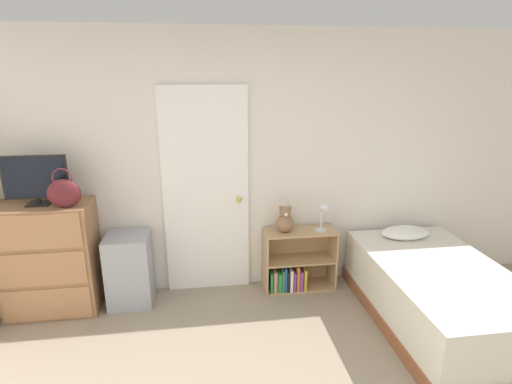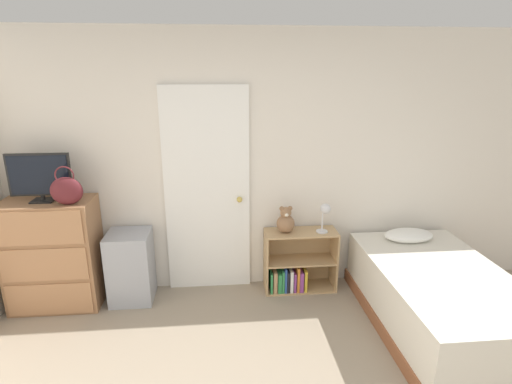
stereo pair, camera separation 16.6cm
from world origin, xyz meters
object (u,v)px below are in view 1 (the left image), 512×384
object	(u,v)px
dresser	(50,259)
bookshelf	(294,266)
handbag	(64,193)
teddy_bear	(285,221)
desk_lamp	(324,211)
storage_bin	(130,269)
bed	(438,294)
tv	(35,179)

from	to	relation	value
dresser	bookshelf	world-z (taller)	dresser
handbag	teddy_bear	distance (m)	2.01
desk_lamp	storage_bin	bearing A→B (deg)	-179.81
storage_bin	desk_lamp	bearing A→B (deg)	0.19
bed	handbag	bearing A→B (deg)	170.00
handbag	teddy_bear	bearing A→B (deg)	5.76
bookshelf	teddy_bear	distance (m)	0.52
teddy_bear	desk_lamp	distance (m)	0.39
bookshelf	dresser	bearing A→B (deg)	-178.07
dresser	desk_lamp	world-z (taller)	dresser
tv	handbag	xyz separation A→B (m)	(0.26, -0.12, -0.10)
dresser	bed	bearing A→B (deg)	-11.27
teddy_bear	desk_lamp	bearing A→B (deg)	-6.28
bookshelf	handbag	bearing A→B (deg)	-174.47
handbag	bookshelf	world-z (taller)	handbag
dresser	desk_lamp	xyz separation A→B (m)	(2.58, 0.03, 0.32)
handbag	bed	world-z (taller)	handbag
dresser	bed	distance (m)	3.50
dresser	teddy_bear	xyz separation A→B (m)	(2.20, 0.08, 0.22)
tv	desk_lamp	bearing A→B (deg)	0.84
handbag	bookshelf	distance (m)	2.27
dresser	handbag	xyz separation A→B (m)	(0.25, -0.12, 0.65)
handbag	bed	bearing A→B (deg)	-10.00
desk_lamp	teddy_bear	bearing A→B (deg)	173.72
handbag	teddy_bear	world-z (taller)	handbag
bookshelf	desk_lamp	bearing A→B (deg)	-9.34
handbag	storage_bin	xyz separation A→B (m)	(0.44, 0.15, -0.83)
storage_bin	desk_lamp	size ratio (longest dim) A/B	2.32
dresser	handbag	distance (m)	0.71
tv	storage_bin	bearing A→B (deg)	2.59
tv	storage_bin	xyz separation A→B (m)	(0.69, 0.03, -0.92)
dresser	bookshelf	bearing A→B (deg)	1.93
storage_bin	bookshelf	bearing A→B (deg)	1.78
storage_bin	bookshelf	world-z (taller)	storage_bin
desk_lamp	tv	bearing A→B (deg)	-179.16
tv	teddy_bear	bearing A→B (deg)	2.06
storage_bin	bed	distance (m)	2.83
dresser	bed	world-z (taller)	dresser
bookshelf	storage_bin	bearing A→B (deg)	-178.22
dresser	teddy_bear	size ratio (longest dim) A/B	3.85
teddy_bear	desk_lamp	world-z (taller)	desk_lamp
handbag	bed	size ratio (longest dim) A/B	0.19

